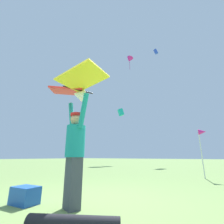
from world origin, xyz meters
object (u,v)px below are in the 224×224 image
Objects in this scene: distant_kite_blue_far_center at (156,52)px; distant_kite_teal_low_left at (121,112)px; cooler_box at (25,195)px; spare_kite_bag at (73,224)px; marker_flag at (202,135)px; held_stunt_kite at (75,88)px; distant_kite_magenta_high_left at (130,60)px; kite_flyer_person at (75,150)px.

distant_kite_teal_low_left is at bearing -101.16° from distant_kite_blue_far_center.
cooler_box reaches higher than spare_kite_bag.
spare_kite_bag is 0.56× the size of marker_flag.
distant_kite_magenta_high_left reaches higher than held_stunt_kite.
held_stunt_kite is 16.41m from distant_kite_teal_low_left.
cooler_box is (9.87, -23.02, -19.27)m from distant_kite_magenta_high_left.
kite_flyer_person is 0.99× the size of marker_flag.
distant_kite_blue_far_center reaches higher than distant_kite_teal_low_left.
held_stunt_kite is 30.56m from distant_kite_magenta_high_left.
marker_flag reaches higher than kite_flyer_person.
marker_flag is (9.10, -8.40, -4.35)m from distant_kite_teal_low_left.
spare_kite_bag is (1.56, -0.25, -0.06)m from cooler_box.
cooler_box is at bearing -78.68° from distant_kite_blue_far_center.
marker_flag is (1.49, 5.55, 0.75)m from kite_flyer_person.
distant_kite_teal_low_left is 1.95× the size of cooler_box.
kite_flyer_person is 31.21m from distant_kite_magenta_high_left.
distant_kite_magenta_high_left is at bearing 125.57° from marker_flag.
kite_flyer_person is 4.01× the size of cooler_box.
distant_kite_blue_far_center is 31.74m from spare_kite_bag.
distant_kite_teal_low_left is 13.13m from marker_flag.
distant_kite_blue_far_center reaches higher than marker_flag.
distant_kite_teal_low_left is 0.92× the size of distant_kite_blue_far_center.
held_stunt_kite is 1.47× the size of spare_kite_bag.
marker_flag is (7.19, -18.07, -17.98)m from distant_kite_blue_far_center.
marker_flag is (12.28, -17.17, -17.74)m from distant_kite_magenta_high_left.
spare_kite_bag is at bearing -60.34° from distant_kite_teal_low_left.
spare_kite_bag is at bearing -35.90° from held_stunt_kite.
distant_kite_blue_far_center is at bearing 104.72° from spare_kite_bag.
distant_kite_blue_far_center is (5.08, 0.90, 0.25)m from distant_kite_magenta_high_left.
distant_kite_magenta_high_left reaches higher than kite_flyer_person.
distant_kite_magenta_high_left reaches higher than marker_flag.
distant_kite_magenta_high_left is 2.73× the size of spare_kite_bag.
distant_kite_magenta_high_left is 32.34m from spare_kite_bag.
spare_kite_bag is at bearing -75.28° from distant_kite_blue_far_center.
cooler_box is at bearing -162.15° from kite_flyer_person.
kite_flyer_person is 2.05× the size of distant_kite_teal_low_left.
distant_kite_teal_low_left is at bearing 118.62° from kite_flyer_person.
distant_kite_blue_far_center is at bearing 103.58° from kite_flyer_person.
distant_kite_blue_far_center reaches higher than held_stunt_kite.
marker_flag is (2.41, 5.85, 1.53)m from cooler_box.
distant_kite_magenta_high_left is (-10.77, 22.78, 17.29)m from held_stunt_kite.
distant_kite_magenta_high_left is (-3.18, 8.77, 13.39)m from distant_kite_teal_low_left.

